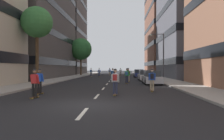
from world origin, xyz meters
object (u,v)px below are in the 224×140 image
at_px(skater_4, 99,72).
at_px(skater_11, 40,80).
at_px(skater_10, 128,74).
at_px(skater_5, 115,80).
at_px(street_tree_mid, 81,49).
at_px(skater_9, 113,74).
at_px(street_tree_near, 37,23).
at_px(skater_3, 120,72).
at_px(parked_car_far, 139,74).
at_px(streetlamp_right, 161,51).
at_px(parked_car_mid, 145,76).
at_px(skater_2, 110,71).
at_px(skater_6, 152,78).
at_px(skater_0, 127,75).
at_px(skater_7, 34,82).
at_px(skater_8, 91,72).
at_px(skater_1, 128,71).
at_px(parked_car_near, 152,78).

bearing_deg(skater_4, skater_11, -92.29).
bearing_deg(skater_10, skater_5, -95.64).
xyz_separation_m(street_tree_mid, skater_9, (8.31, -21.31, -5.20)).
bearing_deg(skater_10, skater_9, -164.06).
bearing_deg(street_tree_near, skater_3, 68.60).
relative_size(parked_car_far, skater_11, 2.47).
relative_size(parked_car_far, streetlamp_right, 0.68).
distance_m(parked_car_mid, skater_3, 17.38).
bearing_deg(skater_9, parked_car_far, 70.66).
distance_m(street_tree_near, skater_10, 12.97).
bearing_deg(streetlamp_right, street_tree_near, -156.87).
height_order(skater_2, skater_6, same).
height_order(skater_0, skater_11, same).
bearing_deg(skater_7, skater_8, 92.01).
height_order(skater_9, skater_10, same).
relative_size(parked_car_mid, skater_5, 2.47).
bearing_deg(skater_1, skater_6, -88.67).
bearing_deg(parked_car_far, skater_3, 118.51).
relative_size(skater_7, skater_9, 1.00).
xyz_separation_m(skater_8, skater_11, (0.70, -29.81, -0.03)).
height_order(skater_0, skater_10, same).
bearing_deg(parked_car_mid, parked_car_far, 90.00).
xyz_separation_m(skater_1, skater_3, (-1.68, -1.75, 0.00)).
xyz_separation_m(skater_2, skater_9, (1.63, -23.17, 0.00)).
height_order(skater_4, skater_5, same).
bearing_deg(skater_3, skater_5, -90.58).
height_order(skater_6, skater_8, same).
bearing_deg(skater_8, street_tree_mid, 122.41).
bearing_deg(skater_9, skater_6, -73.10).
height_order(streetlamp_right, skater_0, streetlamp_right).
xyz_separation_m(skater_9, skater_10, (2.09, 0.60, 0.00)).
relative_size(parked_car_far, skater_2, 2.47).
relative_size(skater_2, skater_5, 1.00).
bearing_deg(parked_car_far, streetlamp_right, -78.95).
xyz_separation_m(parked_car_far, skater_11, (-9.06, -26.25, 0.29)).
relative_size(parked_car_mid, skater_0, 2.47).
xyz_separation_m(streetlamp_right, skater_10, (-4.57, -1.34, -3.12)).
bearing_deg(street_tree_mid, streetlamp_right, -52.29).
height_order(skater_0, skater_8, same).
distance_m(streetlamp_right, skater_4, 17.10).
bearing_deg(skater_2, parked_car_far, -59.09).
bearing_deg(skater_9, skater_0, -62.22).
relative_size(skater_8, skater_10, 1.00).
height_order(skater_2, skater_7, same).
bearing_deg(skater_2, skater_3, -55.30).
relative_size(street_tree_mid, skater_3, 4.86).
distance_m(parked_car_mid, skater_8, 17.17).
distance_m(street_tree_near, streetlamp_right, 16.52).
distance_m(parked_car_near, skater_3, 23.64).
bearing_deg(streetlamp_right, skater_11, -126.22).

